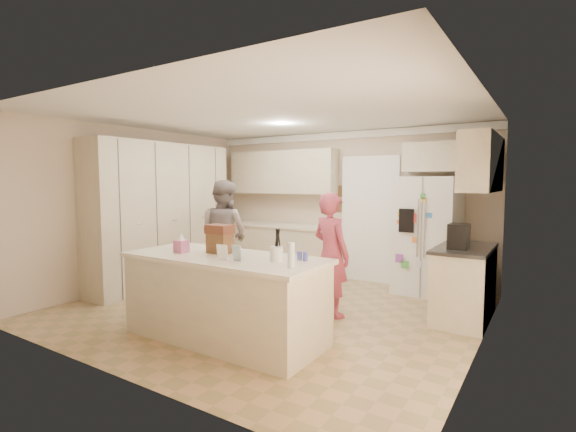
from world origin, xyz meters
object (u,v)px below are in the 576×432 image
Objects in this scene: tissue_box at (181,246)px; dollhouse_body at (220,243)px; island_base at (225,299)px; teen_girl at (331,254)px; utensil_crock at (276,254)px; teen_boy at (224,235)px; coffee_maker at (459,236)px; refrigerator at (427,236)px.

dollhouse_body reaches higher than tissue_box.
teen_girl reaches higher than island_base.
dollhouse_body is at bearing 176.42° from utensil_crock.
teen_boy is at bearing 129.94° from dollhouse_body.
coffee_maker reaches higher than island_base.
refrigerator is at bearing 62.58° from dollhouse_body.
coffee_maker is at bearing -56.76° from refrigerator.
teen_boy reaches higher than dollhouse_body.
coffee_maker is 3.49m from teen_boy.
teen_girl reaches higher than tissue_box.
teen_boy reaches higher than island_base.
coffee_maker is 2.32m from utensil_crock.
teen_boy is 2.05m from teen_girl.
teen_boy is (-2.81, -1.46, -0.03)m from refrigerator.
tissue_box is 1.93m from teen_boy.
coffee_maker is 1.56m from teen_girl.
tissue_box is at bearing -169.70° from island_base.
refrigerator reaches higher than dollhouse_body.
island_base is at bearing 131.41° from teen_boy.
teen_girl is (-1.43, -0.55, -0.28)m from coffee_maker.
dollhouse_body is (-0.15, 0.10, 0.60)m from island_base.
utensil_crock is at bearing 143.00° from teen_boy.
coffee_maker is at bearing -139.80° from teen_girl.
coffee_maker reaches higher than utensil_crock.
utensil_crock is at bearing 7.13° from tissue_box.
utensil_crock is 1.07× the size of tissue_box.
island_base is at bearing -33.69° from dollhouse_body.
utensil_crock is (-0.74, -3.03, 0.10)m from refrigerator.
utensil_crock is at bearing -127.12° from coffee_maker.
refrigerator is 3.12m from utensil_crock.
dollhouse_body is (-0.80, 0.05, 0.04)m from utensil_crock.
coffee_maker is at bearing -175.18° from teen_boy.
tissue_box is at bearing -172.87° from utensil_crock.
refrigerator is 1.36m from coffee_maker.
teen_girl is at bearing 172.75° from teen_boy.
utensil_crock is at bearing -99.75° from refrigerator.
teen_girl is at bearing 51.23° from tissue_box.
tissue_box is at bearing -142.43° from coffee_maker.
island_base is at bearing -175.60° from utensil_crock.
teen_girl is at bearing 91.51° from utensil_crock.
tissue_box is 0.08× the size of teen_boy.
tissue_box is 0.54× the size of dollhouse_body.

